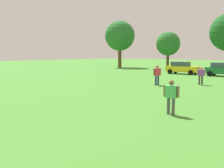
# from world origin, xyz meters

# --- Properties ---
(ground_plane) EXTENTS (160.00, 160.00, 0.00)m
(ground_plane) POSITION_xyz_m (0.00, 30.00, 0.00)
(ground_plane) COLOR #42842D
(adult_bystander) EXTENTS (0.77, 0.33, 1.61)m
(adult_bystander) POSITION_xyz_m (2.85, 11.76, 0.96)
(adult_bystander) COLOR #4C4C51
(adult_bystander) RESTS_ON ground
(bystander_near_trees) EXTENTS (0.54, 0.79, 1.80)m
(bystander_near_trees) POSITION_xyz_m (-2.89, 21.23, 1.07)
(bystander_near_trees) COLOR navy
(bystander_near_trees) RESTS_ON ground
(bystander_midfield) EXTENTS (0.63, 0.58, 1.66)m
(bystander_midfield) POSITION_xyz_m (0.11, 23.88, 0.99)
(bystander_midfield) COLOR #3F3833
(bystander_midfield) RESTS_ON ground
(parked_car_yellow_0) EXTENTS (4.30, 2.02, 1.68)m
(parked_car_yellow_0) POSITION_xyz_m (-6.06, 34.49, 0.86)
(parked_car_yellow_0) COLOR yellow
(parked_car_yellow_0) RESTS_ON ground
(parked_car_green_1) EXTENTS (4.30, 2.02, 1.68)m
(parked_car_green_1) POSITION_xyz_m (-0.59, 34.16, 0.86)
(parked_car_green_1) COLOR #196B38
(parked_car_green_1) RESTS_ON ground
(tree_far_left) EXTENTS (5.92, 5.92, 9.23)m
(tree_far_left) POSITION_xyz_m (-22.62, 42.68, 6.23)
(tree_far_left) COLOR brown
(tree_far_left) RESTS_ON ground
(tree_left) EXTENTS (4.28, 4.28, 6.67)m
(tree_left) POSITION_xyz_m (-12.69, 43.76, 4.50)
(tree_left) COLOR brown
(tree_left) RESTS_ON ground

